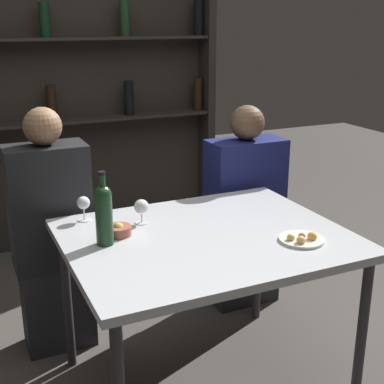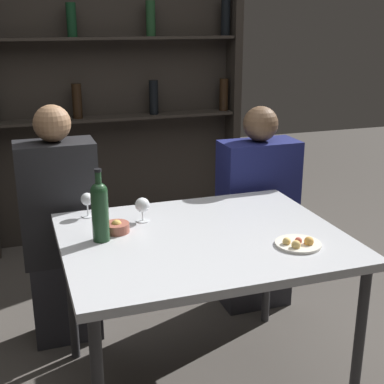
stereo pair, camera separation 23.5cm
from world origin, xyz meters
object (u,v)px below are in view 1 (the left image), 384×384
at_px(snack_bowl, 118,230).
at_px(wine_bottle, 104,212).
at_px(food_plate_0, 302,239).
at_px(seated_person_left, 52,240).
at_px(wine_glass_1, 83,204).
at_px(wine_glass_0, 141,207).
at_px(seated_person_right, 244,214).

bearing_deg(snack_bowl, wine_bottle, -138.57).
bearing_deg(food_plate_0, seated_person_left, 135.33).
xyz_separation_m(wine_bottle, seated_person_left, (-0.12, 0.55, -0.31)).
xyz_separation_m(wine_glass_1, food_plate_0, (0.76, -0.62, -0.07)).
distance_m(wine_glass_0, seated_person_right, 0.90).
xyz_separation_m(snack_bowl, seated_person_left, (-0.20, 0.48, -0.19)).
distance_m(wine_glass_0, seated_person_left, 0.57).
xyz_separation_m(wine_bottle, wine_glass_1, (-0.01, 0.30, -0.06)).
height_order(food_plate_0, seated_person_right, seated_person_right).
bearing_deg(wine_bottle, wine_glass_1, 92.30).
bearing_deg(wine_glass_1, wine_glass_0, -31.89).
xyz_separation_m(wine_glass_0, wine_glass_1, (-0.23, 0.14, 0.00)).
bearing_deg(wine_glass_0, wine_bottle, -143.19).
distance_m(food_plate_0, seated_person_right, 0.92).
xyz_separation_m(wine_glass_0, seated_person_left, (-0.34, 0.38, -0.25)).
bearing_deg(wine_glass_1, seated_person_left, 114.86).
height_order(wine_bottle, snack_bowl, wine_bottle).
height_order(wine_glass_0, food_plate_0, wine_glass_0).
relative_size(wine_bottle, wine_glass_0, 2.76).
distance_m(wine_glass_0, snack_bowl, 0.17).
bearing_deg(food_plate_0, wine_glass_1, 140.84).
xyz_separation_m(food_plate_0, snack_bowl, (-0.67, 0.38, 0.01)).
bearing_deg(seated_person_left, wine_glass_0, -48.53).
distance_m(wine_bottle, snack_bowl, 0.16).
distance_m(wine_bottle, seated_person_right, 1.17).
relative_size(wine_bottle, snack_bowl, 2.80).
bearing_deg(wine_glass_0, snack_bowl, -146.04).
height_order(snack_bowl, seated_person_left, seated_person_left).
relative_size(wine_bottle, seated_person_right, 0.26).
height_order(wine_bottle, food_plate_0, wine_bottle).
height_order(wine_glass_0, snack_bowl, wine_glass_0).
relative_size(wine_glass_1, food_plate_0, 0.61).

